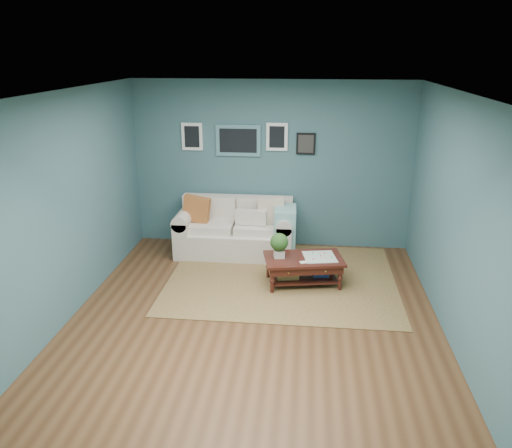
# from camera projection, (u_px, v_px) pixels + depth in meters

# --- Properties ---
(room_shell) EXTENTS (5.00, 5.02, 2.70)m
(room_shell) POSITION_uv_depth(u_px,v_px,m) (254.00, 211.00, 5.78)
(room_shell) COLOR brown
(room_shell) RESTS_ON ground
(area_rug) EXTENTS (3.22, 2.58, 0.01)m
(area_rug) POSITION_uv_depth(u_px,v_px,m) (282.00, 278.00, 7.20)
(area_rug) COLOR brown
(area_rug) RESTS_ON ground
(loveseat) EXTENTS (1.90, 0.86, 0.98)m
(loveseat) POSITION_uv_depth(u_px,v_px,m) (240.00, 230.00, 7.99)
(loveseat) COLOR #F2E1CE
(loveseat) RESTS_ON ground
(coffee_table) EXTENTS (1.17, 0.82, 0.75)m
(coffee_table) POSITION_uv_depth(u_px,v_px,m) (299.00, 262.00, 6.93)
(coffee_table) COLOR #32180F
(coffee_table) RESTS_ON ground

